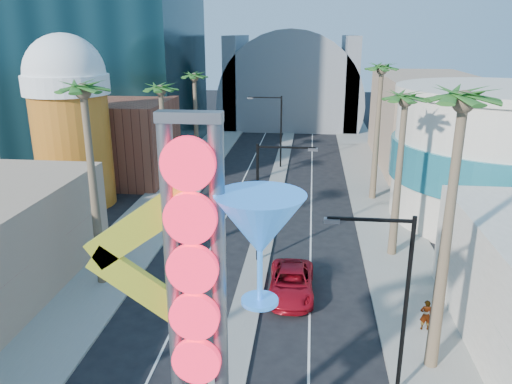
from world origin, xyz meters
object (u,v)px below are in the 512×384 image
at_px(neon_sign, 223,290).
at_px(pedestrian_a, 426,315).
at_px(pedestrian_b, 445,277).
at_px(red_pickup, 291,283).

height_order(neon_sign, pedestrian_a, neon_sign).
xyz_separation_m(pedestrian_a, pedestrian_b, (2.02, 4.46, -0.06)).
xyz_separation_m(neon_sign, pedestrian_b, (10.50, 14.34, -6.39)).
bearing_deg(neon_sign, red_pickup, 82.96).
height_order(red_pickup, pedestrian_a, pedestrian_a).
bearing_deg(pedestrian_b, neon_sign, 49.90).
bearing_deg(neon_sign, pedestrian_b, 53.80).
distance_m(red_pickup, pedestrian_a, 7.53).
xyz_separation_m(neon_sign, red_pickup, (1.59, 12.90, -6.54)).
bearing_deg(pedestrian_a, pedestrian_b, -117.71).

